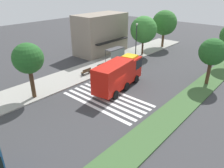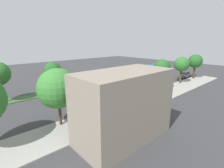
{
  "view_description": "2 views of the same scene",
  "coord_description": "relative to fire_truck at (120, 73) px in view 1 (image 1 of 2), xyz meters",
  "views": [
    {
      "loc": [
        -18.36,
        -15.19,
        12.38
      ],
      "look_at": [
        -0.59,
        0.38,
        1.44
      ],
      "focal_mm": 34.4,
      "sensor_mm": 36.0,
      "label": 1
    },
    {
      "loc": [
        23.77,
        25.4,
        10.41
      ],
      "look_at": [
        1.05,
        0.49,
        1.65
      ],
      "focal_mm": 26.71,
      "sensor_mm": 36.0,
      "label": 2
    }
  ],
  "objects": [
    {
      "name": "bench_west_of_shelter",
      "position": [
        0.05,
        6.46,
        -1.51
      ],
      "size": [
        1.6,
        0.5,
        0.9
      ],
      "color": "#4C3823",
      "rests_on": "sidewalk"
    },
    {
      "name": "sidewalk",
      "position": [
        -1.58,
        7.65,
        -2.03
      ],
      "size": [
        60.0,
        5.61,
        0.14
      ],
      "primitive_type": "cube",
      "color": "#9E9B93",
      "rests_on": "ground_plane"
    },
    {
      "name": "crosswalk",
      "position": [
        -3.51,
        -0.99,
        -2.09
      ],
      "size": [
        4.95,
        10.51,
        0.01
      ],
      "color": "silver",
      "rests_on": "ground_plane"
    },
    {
      "name": "ground_plane",
      "position": [
        -1.58,
        -0.99,
        -2.1
      ],
      "size": [
        120.0,
        120.0,
        0.0
      ],
      "primitive_type": "plane",
      "color": "#38383A"
    },
    {
      "name": "median_strip",
      "position": [
        -1.58,
        -8.33,
        -2.03
      ],
      "size": [
        60.0,
        3.0,
        0.14
      ],
      "primitive_type": "cube",
      "color": "#3D6033",
      "rests_on": "ground_plane"
    },
    {
      "name": "sidewalk_tree_far_east",
      "position": [
        21.84,
        5.85,
        3.08
      ],
      "size": [
        5.09,
        5.09,
        7.6
      ],
      "color": "#513823",
      "rests_on": "sidewalk"
    },
    {
      "name": "median_tree_far_west",
      "position": [
        8.6,
        -8.33,
        2.44
      ],
      "size": [
        3.47,
        3.47,
        6.18
      ],
      "color": "#47301E",
      "rests_on": "median_strip"
    },
    {
      "name": "bench_near_shelter",
      "position": [
        3.06,
        6.46,
        -1.51
      ],
      "size": [
        1.6,
        0.5,
        0.9
      ],
      "color": "#2D472D",
      "rests_on": "sidewalk"
    },
    {
      "name": "storefront_building",
      "position": [
        10.15,
        13.07,
        1.63
      ],
      "size": [
        10.46,
        6.03,
        7.47
      ],
      "color": "gray",
      "rests_on": "ground_plane"
    },
    {
      "name": "sidewalk_tree_east",
      "position": [
        14.05,
        5.85,
        2.77
      ],
      "size": [
        4.91,
        4.91,
        7.2
      ],
      "color": "#47301E",
      "rests_on": "sidewalk"
    },
    {
      "name": "bus_stop_shelter",
      "position": [
        7.06,
        6.48,
        -0.21
      ],
      "size": [
        3.5,
        1.4,
        2.46
      ],
      "color": "#4C4C51",
      "rests_on": "sidewalk"
    },
    {
      "name": "fire_truck",
      "position": [
        0.0,
        0.0,
        0.0
      ],
      "size": [
        9.06,
        3.81,
        3.72
      ],
      "rotation": [
        0.0,
        0.0,
        0.16
      ],
      "color": "red",
      "rests_on": "ground_plane"
    },
    {
      "name": "sidewalk_tree_center",
      "position": [
        -8.96,
        5.85,
        2.82
      ],
      "size": [
        3.45,
        3.45,
        6.57
      ],
      "color": "#47301E",
      "rests_on": "sidewalk"
    },
    {
      "name": "street_lamp",
      "position": [
        11.24,
        5.45,
        1.74
      ],
      "size": [
        0.36,
        0.36,
        6.28
      ],
      "color": "#2D2D30",
      "rests_on": "sidewalk"
    }
  ]
}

